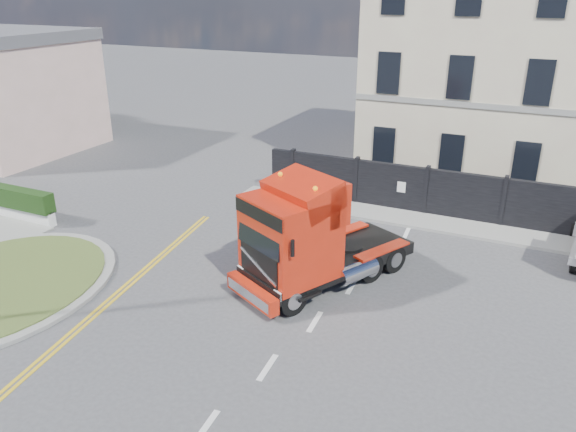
% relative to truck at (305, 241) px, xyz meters
% --- Properties ---
extents(ground, '(120.00, 120.00, 0.00)m').
position_rel_truck_xyz_m(ground, '(-1.91, -1.31, -1.61)').
color(ground, '#424244').
rests_on(ground, ground).
extents(seaside_bldg_pink, '(8.00, 8.00, 6.00)m').
position_rel_truck_xyz_m(seaside_bldg_pink, '(-21.91, 7.69, 1.39)').
color(seaside_bldg_pink, beige).
rests_on(seaside_bldg_pink, ground).
extents(hoarding_fence, '(18.80, 0.25, 2.00)m').
position_rel_truck_xyz_m(hoarding_fence, '(4.64, 7.69, -0.61)').
color(hoarding_fence, black).
rests_on(hoarding_fence, ground).
extents(georgian_building, '(12.30, 10.30, 12.80)m').
position_rel_truck_xyz_m(georgian_building, '(4.09, 15.19, 4.16)').
color(georgian_building, beige).
rests_on(georgian_building, ground).
extents(pavement_far, '(20.00, 1.60, 0.12)m').
position_rel_truck_xyz_m(pavement_far, '(4.09, 6.79, -1.55)').
color(pavement_far, gray).
rests_on(pavement_far, ground).
extents(truck, '(4.73, 6.35, 3.60)m').
position_rel_truck_xyz_m(truck, '(0.00, 0.00, 0.00)').
color(truck, black).
rests_on(truck, ground).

